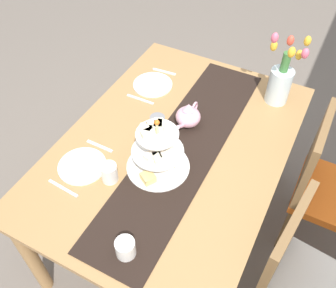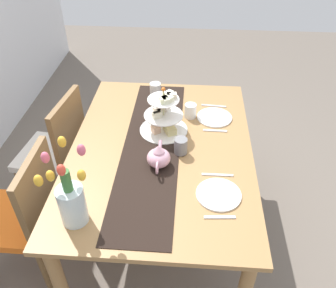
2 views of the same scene
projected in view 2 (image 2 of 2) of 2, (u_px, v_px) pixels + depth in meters
ground_plane at (163, 228)px, 2.55m from camera, size 8.00×8.00×0.00m
dining_table at (162, 160)px, 2.13m from camera, size 1.53×1.07×0.76m
chair_left at (26, 213)px, 2.01m from camera, size 0.42×0.42×0.91m
chair_right at (58, 148)px, 2.47m from camera, size 0.47×0.47×0.91m
table_runner at (152, 146)px, 2.07m from camera, size 1.44×0.33×0.00m
tiered_cake_stand at (164, 116)px, 2.13m from camera, size 0.30×0.30×0.30m
teapot at (159, 157)px, 1.90m from camera, size 0.24×0.13×0.14m
tulip_vase at (71, 199)px, 1.56m from camera, size 0.23×0.20×0.42m
cream_jug at (155, 89)px, 2.52m from camera, size 0.08×0.08×0.08m
dinner_plate_left at (219, 194)px, 1.76m from camera, size 0.23×0.23×0.01m
fork_left at (220, 217)px, 1.65m from camera, size 0.03×0.15×0.01m
knife_left at (217, 175)px, 1.88m from camera, size 0.02×0.17×0.01m
dinner_plate_right at (214, 117)px, 2.30m from camera, size 0.23×0.23×0.01m
fork_right at (215, 131)px, 2.19m from camera, size 0.02×0.15×0.01m
knife_right at (214, 106)px, 2.42m from camera, size 0.03×0.17×0.01m
mug_grey at (181, 146)px, 1.99m from camera, size 0.08×0.08×0.09m
mug_white_text at (190, 111)px, 2.29m from camera, size 0.08×0.08×0.09m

